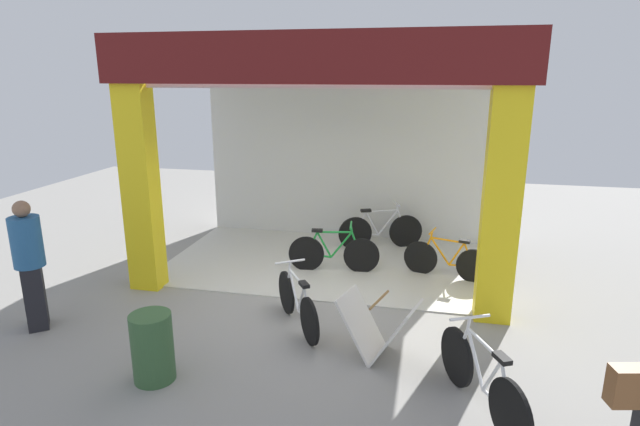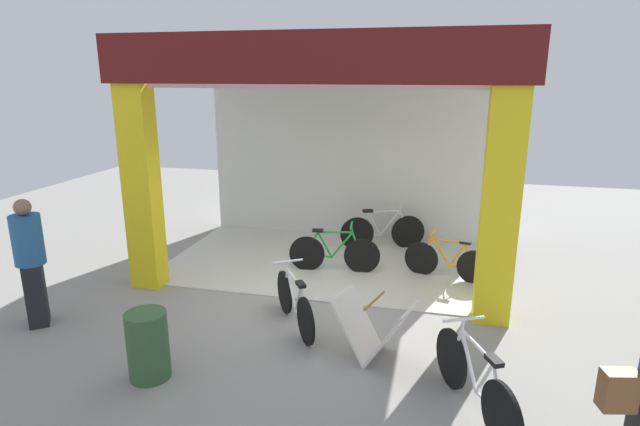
% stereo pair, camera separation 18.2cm
% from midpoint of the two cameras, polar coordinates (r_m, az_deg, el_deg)
% --- Properties ---
extents(ground_plane, '(19.45, 19.45, 0.00)m').
position_cam_midpoint_polar(ground_plane, '(7.84, -1.99, -9.72)').
color(ground_plane, gray).
rests_on(ground_plane, ground).
extents(shop_facade, '(5.93, 3.64, 3.85)m').
position_cam_midpoint_polar(shop_facade, '(8.88, 0.65, 7.23)').
color(shop_facade, beige).
rests_on(shop_facade, ground).
extents(bicycle_inside_0, '(1.57, 0.62, 0.91)m').
position_cam_midpoint_polar(bicycle_inside_0, '(10.01, 6.19, -1.95)').
color(bicycle_inside_0, black).
rests_on(bicycle_inside_0, ground).
extents(bicycle_inside_1, '(1.42, 0.46, 0.80)m').
position_cam_midpoint_polar(bicycle_inside_1, '(8.77, 13.33, -5.11)').
color(bicycle_inside_1, black).
rests_on(bicycle_inside_1, ground).
extents(bicycle_inside_2, '(1.56, 0.43, 0.86)m').
position_cam_midpoint_polar(bicycle_inside_2, '(8.81, 0.91, -4.43)').
color(bicycle_inside_2, black).
rests_on(bicycle_inside_2, ground).
extents(bicycle_parked_0, '(0.90, 1.31, 0.85)m').
position_cam_midpoint_polar(bicycle_parked_0, '(6.96, -3.29, -10.02)').
color(bicycle_parked_0, black).
rests_on(bicycle_parked_0, ground).
extents(bicycle_parked_1, '(0.76, 1.50, 0.91)m').
position_cam_midpoint_polar(bicycle_parked_1, '(5.58, 16.54, -17.30)').
color(bicycle_parked_1, black).
rests_on(bicycle_parked_1, ground).
extents(sandwich_board_sign, '(1.03, 0.79, 0.77)m').
position_cam_midpoint_polar(sandwich_board_sign, '(6.29, 5.64, -12.60)').
color(sandwich_board_sign, silver).
rests_on(sandwich_board_sign, ground).
extents(pedestrian_1, '(0.55, 0.60, 1.75)m').
position_cam_midpoint_polar(pedestrian_1, '(7.77, -30.09, -4.79)').
color(pedestrian_1, black).
rests_on(pedestrian_1, ground).
extents(trash_bin, '(0.46, 0.46, 0.79)m').
position_cam_midpoint_polar(trash_bin, '(6.15, -18.91, -13.92)').
color(trash_bin, '#335933').
rests_on(trash_bin, ground).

